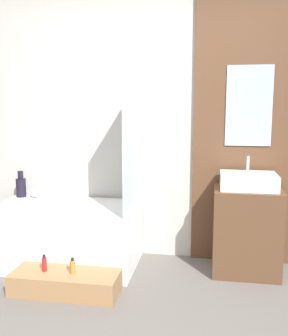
{
  "coord_description": "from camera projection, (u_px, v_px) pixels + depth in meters",
  "views": [
    {
      "loc": [
        0.52,
        -2.18,
        1.49
      ],
      "look_at": [
        0.02,
        0.7,
        1.02
      ],
      "focal_mm": 42.0,
      "sensor_mm": 36.0,
      "label": 1
    }
  ],
  "objects": [
    {
      "name": "wall_tiled_back",
      "position": [
        157.0,
        124.0,
        3.77
      ],
      "size": [
        4.2,
        0.06,
        2.6
      ],
      "primitive_type": "cube",
      "color": "#B7B2A8",
      "rests_on": "ground_plane"
    },
    {
      "name": "wall_wood_accent",
      "position": [
        248.0,
        125.0,
        3.58
      ],
      "size": [
        0.99,
        0.04,
        2.6
      ],
      "color": "brown",
      "rests_on": "ground_plane"
    },
    {
      "name": "bathtub",
      "position": [
        66.0,
        235.0,
        3.67
      ],
      "size": [
        1.33,
        0.73,
        0.57
      ],
      "color": "white",
      "rests_on": "ground_plane"
    },
    {
      "name": "glass_shower_screen",
      "position": [
        130.0,
        146.0,
        3.37
      ],
      "size": [
        0.01,
        0.58,
        1.15
      ],
      "primitive_type": "cube",
      "color": "silver",
      "rests_on": "bathtub"
    },
    {
      "name": "wooden_step_bench",
      "position": [
        65.0,
        283.0,
        3.13
      ],
      "size": [
        0.86,
        0.33,
        0.17
      ],
      "primitive_type": "cube",
      "color": "#997047",
      "rests_on": "ground_plane"
    },
    {
      "name": "vanity_cabinet",
      "position": [
        246.0,
        231.0,
        3.48
      ],
      "size": [
        0.58,
        0.47,
        0.76
      ],
      "primitive_type": "cube",
      "color": "brown",
      "rests_on": "ground_plane"
    },
    {
      "name": "sink",
      "position": [
        248.0,
        181.0,
        3.41
      ],
      "size": [
        0.48,
        0.37,
        0.27
      ],
      "color": "white",
      "rests_on": "vanity_cabinet"
    },
    {
      "name": "vase_tall_dark",
      "position": [
        21.0,
        186.0,
        3.96
      ],
      "size": [
        0.1,
        0.1,
        0.26
      ],
      "color": "black",
      "rests_on": "bathtub"
    },
    {
      "name": "vase_round_light",
      "position": [
        36.0,
        192.0,
        3.93
      ],
      "size": [
        0.11,
        0.11,
        0.11
      ],
      "primitive_type": "sphere",
      "color": "silver",
      "rests_on": "bathtub"
    },
    {
      "name": "bottle_soap_primary",
      "position": [
        44.0,
        264.0,
        3.13
      ],
      "size": [
        0.04,
        0.04,
        0.14
      ],
      "color": "red",
      "rests_on": "wooden_step_bench"
    },
    {
      "name": "bottle_soap_secondary",
      "position": [
        73.0,
        266.0,
        3.09
      ],
      "size": [
        0.04,
        0.04,
        0.13
      ],
      "color": "#B2752D",
      "rests_on": "wooden_step_bench"
    }
  ]
}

